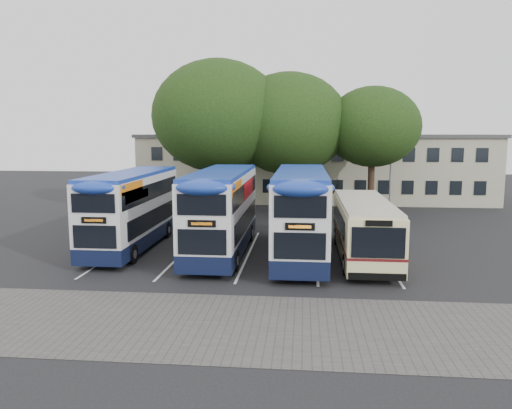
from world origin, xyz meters
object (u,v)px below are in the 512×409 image
at_px(tree_left, 218,116).
at_px(tree_right, 373,127).
at_px(bus_dd_mid, 222,208).
at_px(bus_dd_right, 301,210).
at_px(lamp_post, 391,149).
at_px(bus_single, 364,225).
at_px(tree_mid, 289,124).
at_px(bus_dd_left, 133,206).

xyz_separation_m(tree_left, tree_right, (11.63, 0.61, -0.82)).
bearing_deg(bus_dd_mid, tree_left, 100.51).
relative_size(tree_right, bus_dd_right, 0.92).
bearing_deg(bus_dd_right, bus_dd_mid, 174.72).
relative_size(lamp_post, bus_single, 0.91).
relative_size(lamp_post, tree_left, 0.76).
relative_size(tree_mid, tree_right, 1.11).
relative_size(tree_left, bus_dd_mid, 1.12).
height_order(bus_dd_left, bus_dd_mid, bus_dd_mid).
bearing_deg(bus_dd_left, bus_dd_right, -6.73).
height_order(lamp_post, tree_left, tree_left).
bearing_deg(bus_dd_mid, tree_mid, 76.79).
height_order(lamp_post, tree_mid, tree_mid).
relative_size(bus_dd_left, bus_dd_right, 0.95).
height_order(tree_mid, tree_right, tree_mid).
xyz_separation_m(tree_mid, bus_dd_right, (1.06, -13.40, -4.58)).
bearing_deg(tree_right, bus_single, -98.86).
bearing_deg(tree_mid, bus_dd_left, -123.56).
bearing_deg(lamp_post, bus_dd_mid, -126.64).
relative_size(tree_right, bus_dd_left, 0.97).
relative_size(tree_mid, bus_dd_right, 1.03).
height_order(lamp_post, bus_single, lamp_post).
bearing_deg(tree_left, tree_right, 3.01).
bearing_deg(tree_mid, bus_single, -72.25).
xyz_separation_m(tree_mid, bus_dd_mid, (-3.06, -13.02, -4.61)).
height_order(lamp_post, tree_right, tree_right).
bearing_deg(tree_right, lamp_post, 50.09).
height_order(tree_right, bus_single, tree_right).
bearing_deg(tree_mid, bus_dd_right, -85.46).
bearing_deg(bus_single, bus_dd_right, -178.13).
distance_m(bus_dd_left, bus_dd_right, 9.29).
bearing_deg(tree_right, tree_left, -176.99).
distance_m(tree_right, bus_dd_right, 14.87).
xyz_separation_m(tree_left, tree_mid, (5.33, 0.78, -0.57)).
distance_m(lamp_post, bus_single, 16.11).
bearing_deg(tree_mid, lamp_post, 13.72).
distance_m(tree_left, bus_dd_mid, 13.48).
height_order(tree_mid, bus_dd_left, tree_mid).
bearing_deg(tree_left, bus_dd_mid, -79.49).
distance_m(lamp_post, bus_dd_left, 21.82).
xyz_separation_m(tree_left, bus_dd_left, (-2.84, -11.53, -5.28)).
height_order(tree_right, bus_dd_right, tree_right).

